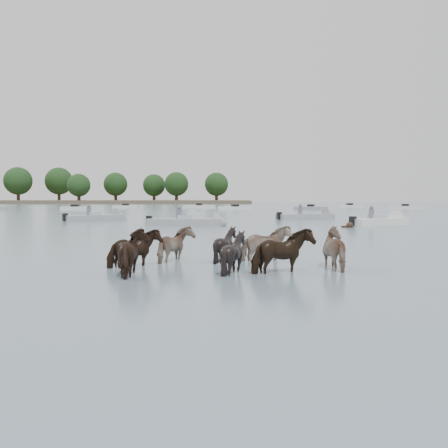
{
  "coord_description": "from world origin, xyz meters",
  "views": [
    {
      "loc": [
        0.04,
        -11.34,
        1.85
      ],
      "look_at": [
        0.22,
        3.04,
        1.1
      ],
      "focal_mm": 40.48,
      "sensor_mm": 36.0,
      "label": 1
    }
  ],
  "objects": [
    {
      "name": "ground",
      "position": [
        0.0,
        0.0,
        0.0
      ],
      "size": [
        400.0,
        400.0,
        0.0
      ],
      "primitive_type": "plane",
      "color": "#4B5D6C",
      "rests_on": "ground"
    },
    {
      "name": "pony_herd",
      "position": [
        0.27,
        1.97,
        0.42
      ],
      "size": [
        7.03,
        3.97,
        1.33
      ],
      "color": "black",
      "rests_on": "ground"
    },
    {
      "name": "swimming_pony",
      "position": [
        8.19,
        19.81,
        0.1
      ],
      "size": [
        0.72,
        0.44,
        0.44
      ],
      "color": "black",
      "rests_on": "ground"
    },
    {
      "name": "motorboat_a",
      "position": [
        -9.15,
        29.12,
        0.23
      ],
      "size": [
        5.1,
        4.05,
        1.92
      ],
      "rotation": [
        0.0,
        0.0,
        0.57
      ],
      "color": "gray",
      "rests_on": "ground"
    },
    {
      "name": "motorboat_b",
      "position": [
        -1.36,
        21.72,
        0.23
      ],
      "size": [
        5.5,
        2.16,
        1.92
      ],
      "rotation": [
        0.0,
        0.0,
        -0.11
      ],
      "color": "gray",
      "rests_on": "ground"
    },
    {
      "name": "motorboat_c",
      "position": [
        8.19,
        31.62,
        0.23
      ],
      "size": [
        5.53,
        3.21,
        1.92
      ],
      "rotation": [
        0.0,
        0.0,
        0.33
      ],
      "color": "gray",
      "rests_on": "ground"
    },
    {
      "name": "motorboat_d",
      "position": [
        11.31,
        22.42,
        0.23
      ],
      "size": [
        5.03,
        3.75,
        1.92
      ],
      "rotation": [
        0.0,
        0.0,
        0.5
      ],
      "color": "silver",
      "rests_on": "ground"
    },
    {
      "name": "distant_flotilla",
      "position": [
        0.44,
        71.51,
        0.26
      ],
      "size": [
        106.64,
        24.95,
        0.93
      ],
      "color": "silver",
      "rests_on": "ground"
    }
  ]
}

